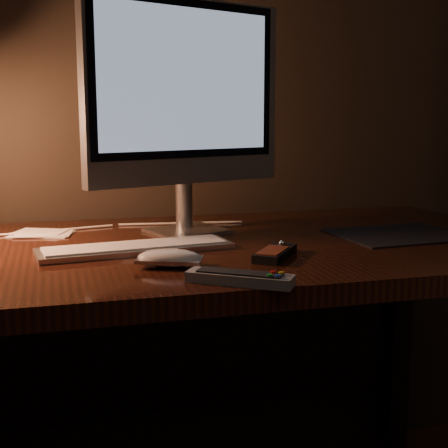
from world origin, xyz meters
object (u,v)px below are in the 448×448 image
object	(u,v)px
media_remote	(275,253)
mouse	(170,260)
monitor	(186,97)
tv_remote	(240,278)
keyboard	(136,248)
desk	(169,294)

from	to	relation	value
media_remote	mouse	bearing A→B (deg)	132.19
mouse	monitor	bearing A→B (deg)	93.72
mouse	tv_remote	world-z (taller)	same
monitor	keyboard	xyz separation A→B (m)	(-0.14, -0.17, -0.31)
desk	mouse	xyz separation A→B (m)	(-0.04, -0.26, 0.14)
mouse	media_remote	distance (m)	0.21
keyboard	tv_remote	size ratio (longest dim) A/B	2.29
mouse	tv_remote	xyz separation A→B (m)	(0.09, -0.15, -0.00)
desk	media_remote	distance (m)	0.32
keyboard	mouse	bearing A→B (deg)	-80.65
keyboard	media_remote	size ratio (longest dim) A/B	2.82
keyboard	desk	bearing A→B (deg)	45.57
desk	tv_remote	bearing A→B (deg)	-83.63
media_remote	tv_remote	bearing A→B (deg)	-179.12
keyboard	media_remote	distance (m)	0.28
monitor	desk	bearing A→B (deg)	-154.11
monitor	tv_remote	bearing A→B (deg)	-111.74
monitor	tv_remote	world-z (taller)	monitor
keyboard	tv_remote	distance (m)	0.32
mouse	media_remote	world-z (taller)	media_remote
media_remote	monitor	bearing A→B (deg)	57.36
desk	monitor	world-z (taller)	monitor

